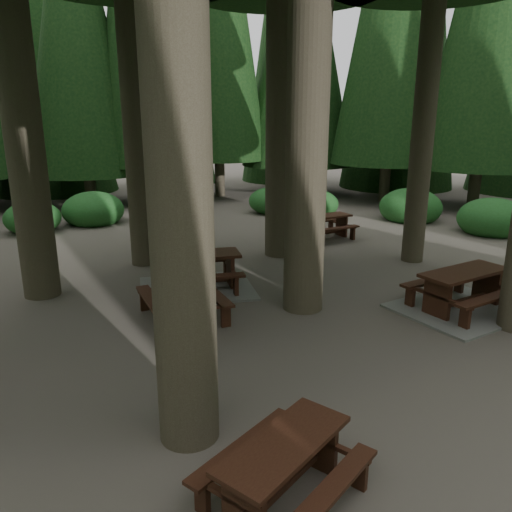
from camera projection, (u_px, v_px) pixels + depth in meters
name	position (u px, v px, depth m)	size (l,w,h in m)	color
ground	(274.00, 317.00, 10.25)	(80.00, 80.00, 0.00)	#534C44
picnic_table_a	(462.00, 296.00, 10.53)	(2.81, 2.41, 0.88)	gray
picnic_table_b	(183.00, 293.00, 10.06)	(1.56, 1.91, 0.82)	#371810
picnic_table_c	(196.00, 277.00, 11.79)	(3.03, 2.68, 0.89)	gray
picnic_table_d	(324.00, 223.00, 16.67)	(1.88, 1.54, 0.78)	#371810
picnic_table_e	(284.00, 462.00, 5.26)	(2.09, 1.94, 0.72)	#371810
shrub_ring	(286.00, 283.00, 11.09)	(23.86, 24.64, 1.49)	#256121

